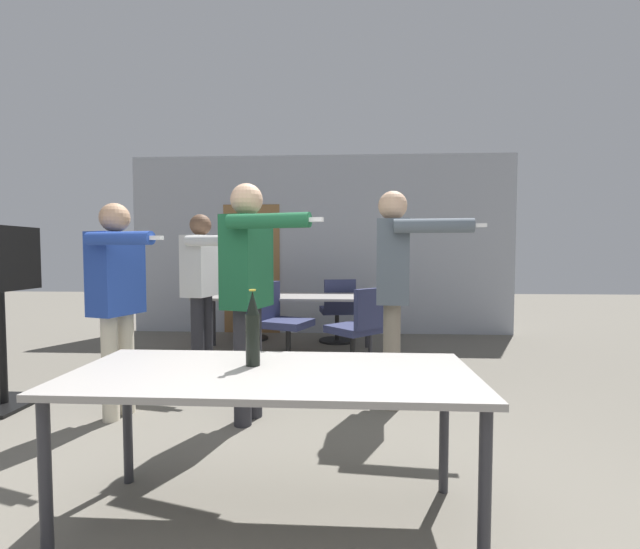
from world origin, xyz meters
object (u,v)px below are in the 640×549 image
at_px(person_right_polo, 202,278).
at_px(office_chair_far_right, 358,333).
at_px(person_far_watching, 118,288).
at_px(tv_screen, 0,300).
at_px(person_center_tall, 249,278).
at_px(beer_bottle, 253,330).
at_px(office_chair_near_pushed, 338,313).
at_px(office_chair_far_left, 282,327).
at_px(office_chair_side_rolled, 245,310).
at_px(person_near_casual, 394,277).

distance_m(person_right_polo, office_chair_far_right, 1.77).
distance_m(person_right_polo, person_far_watching, 1.32).
bearing_deg(tv_screen, person_center_tall, -95.24).
bearing_deg(beer_bottle, office_chair_near_pushed, 84.85).
relative_size(person_center_tall, beer_bottle, 4.85).
xyz_separation_m(person_center_tall, beer_bottle, (0.27, -1.14, -0.18)).
bearing_deg(office_chair_far_right, person_right_polo, 138.36).
distance_m(person_center_tall, office_chair_near_pushed, 3.02).
height_order(person_center_tall, person_far_watching, person_center_tall).
xyz_separation_m(tv_screen, person_far_watching, (1.10, -0.17, 0.12)).
height_order(office_chair_far_left, office_chair_near_pushed, office_chair_far_left).
xyz_separation_m(office_chair_side_rolled, office_chair_far_right, (1.60, -1.62, -0.01)).
height_order(tv_screen, office_chair_far_right, tv_screen).
bearing_deg(beer_bottle, person_right_polo, 113.50).
height_order(person_near_casual, office_chair_side_rolled, person_near_casual).
bearing_deg(tv_screen, person_near_casual, -86.19).
bearing_deg(office_chair_side_rolled, office_chair_near_pushed, 55.19).
distance_m(person_near_casual, person_center_tall, 1.21).
bearing_deg(office_chair_far_left, beer_bottle, 26.96).
bearing_deg(office_chair_far_right, beer_bottle, -146.89).
bearing_deg(person_near_casual, office_chair_far_left, -131.58).
xyz_separation_m(person_center_tall, person_far_watching, (-1.03, 0.03, -0.08)).
bearing_deg(person_right_polo, beer_bottle, 34.27).
relative_size(office_chair_far_left, office_chair_far_right, 1.04).
xyz_separation_m(person_right_polo, office_chair_far_right, (1.67, 0.06, -0.59)).
xyz_separation_m(office_chair_far_left, beer_bottle, (0.25, -2.73, 0.46)).
distance_m(person_far_watching, office_chair_far_right, 2.41).
height_order(office_chair_far_left, office_chair_far_right, office_chair_far_left).
distance_m(person_near_casual, office_chair_side_rolled, 3.26).
bearing_deg(office_chair_far_right, tv_screen, 158.01).
xyz_separation_m(person_right_polo, beer_bottle, (1.07, -2.47, -0.11)).
height_order(person_center_tall, office_chair_near_pushed, person_center_tall).
distance_m(person_right_polo, beer_bottle, 2.69).
height_order(person_near_casual, office_chair_far_right, person_near_casual).
distance_m(office_chair_near_pushed, beer_bottle, 4.07).
xyz_separation_m(person_center_tall, office_chair_far_right, (0.87, 1.38, -0.67)).
height_order(person_far_watching, office_chair_far_left, person_far_watching).
relative_size(person_center_tall, office_chair_far_left, 1.90).
xyz_separation_m(person_near_casual, person_far_watching, (-2.17, -0.39, -0.07)).
relative_size(person_near_casual, office_chair_far_right, 1.96).
xyz_separation_m(person_right_polo, office_chair_far_left, (0.82, 0.26, -0.57)).
bearing_deg(person_far_watching, office_chair_near_pushed, 165.82).
distance_m(office_chair_far_right, beer_bottle, 2.64).
height_order(tv_screen, beer_bottle, tv_screen).
relative_size(office_chair_far_left, beer_bottle, 2.56).
distance_m(office_chair_side_rolled, office_chair_far_left, 1.61).
distance_m(tv_screen, beer_bottle, 2.75).
xyz_separation_m(person_near_casual, person_right_polo, (-1.94, 0.91, -0.07)).
distance_m(person_center_tall, person_far_watching, 1.04).
relative_size(tv_screen, office_chair_side_rolled, 1.62).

